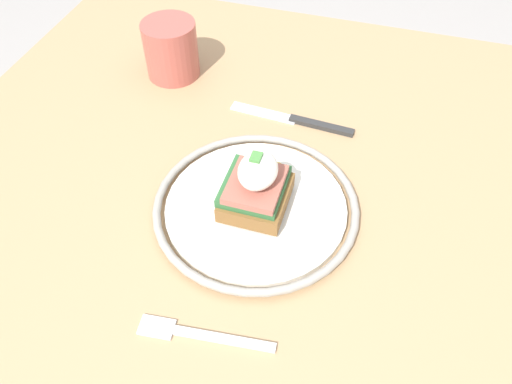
% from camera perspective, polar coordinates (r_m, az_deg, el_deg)
% --- Properties ---
extents(dining_table, '(0.93, 0.91, 0.76)m').
position_cam_1_polar(dining_table, '(0.72, -1.13, -6.92)').
color(dining_table, tan).
rests_on(dining_table, ground_plane).
extents(plate, '(0.25, 0.25, 0.02)m').
position_cam_1_polar(plate, '(0.61, 0.00, -1.69)').
color(plate, silver).
rests_on(plate, dining_table).
extents(sandwich, '(0.11, 0.08, 0.08)m').
position_cam_1_polar(sandwich, '(0.58, 0.04, 0.67)').
color(sandwich, brown).
rests_on(sandwich, plate).
extents(fork, '(0.03, 0.14, 0.00)m').
position_cam_1_polar(fork, '(0.53, -6.58, -15.88)').
color(fork, silver).
rests_on(fork, dining_table).
extents(knife, '(0.03, 0.19, 0.01)m').
position_cam_1_polar(knife, '(0.73, 5.11, 8.07)').
color(knife, '#2D2D2D').
rests_on(knife, dining_table).
extents(cup, '(0.08, 0.08, 0.09)m').
position_cam_1_polar(cup, '(0.81, -9.69, 15.85)').
color(cup, '#AD5147').
rests_on(cup, dining_table).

